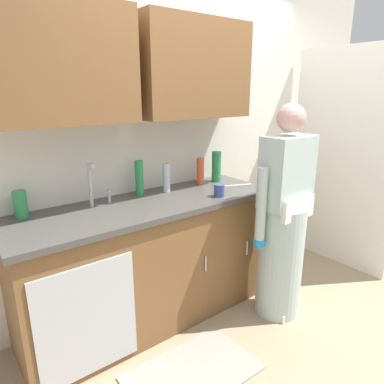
# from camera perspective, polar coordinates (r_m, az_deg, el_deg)

# --- Properties ---
(ground_plane) EXTENTS (9.00, 9.00, 0.00)m
(ground_plane) POSITION_cam_1_polar(r_m,az_deg,el_deg) (2.75, 12.41, -22.14)
(ground_plane) COLOR #998466
(kitchen_wall_with_uppers) EXTENTS (4.80, 0.44, 2.70)m
(kitchen_wall_with_uppers) POSITION_cam_1_polar(r_m,az_deg,el_deg) (2.81, -3.46, 11.87)
(kitchen_wall_with_uppers) COLOR silver
(kitchen_wall_with_uppers) RESTS_ON ground
(closet_door_panel) EXTENTS (0.04, 1.10, 2.10)m
(closet_door_panel) POSITION_cam_1_polar(r_m,az_deg,el_deg) (3.66, 23.57, 4.87)
(closet_door_panel) COLOR silver
(closet_door_panel) RESTS_ON ground
(counter_cabinet) EXTENTS (1.90, 0.62, 0.90)m
(counter_cabinet) POSITION_cam_1_polar(r_m,az_deg,el_deg) (2.65, -7.00, -11.84)
(counter_cabinet) COLOR brown
(counter_cabinet) RESTS_ON ground
(countertop) EXTENTS (1.96, 0.66, 0.04)m
(countertop) POSITION_cam_1_polar(r_m,az_deg,el_deg) (2.46, -7.34, -2.13)
(countertop) COLOR #474442
(countertop) RESTS_ON counter_cabinet
(sink) EXTENTS (0.50, 0.36, 0.35)m
(sink) POSITION_cam_1_polar(r_m,az_deg,el_deg) (2.34, -14.04, -3.39)
(sink) COLOR #B7BABF
(sink) RESTS_ON counter_cabinet
(person_at_sink) EXTENTS (0.55, 0.34, 1.62)m
(person_at_sink) POSITION_cam_1_polar(r_m,az_deg,el_deg) (2.68, 14.75, -6.18)
(person_at_sink) COLOR white
(person_at_sink) RESTS_ON ground
(floor_mat) EXTENTS (0.80, 0.50, 0.01)m
(floor_mat) POSITION_cam_1_polar(r_m,az_deg,el_deg) (2.43, 0.05, -27.78)
(floor_mat) COLOR gray
(floor_mat) RESTS_ON ground
(bottle_soap) EXTENTS (0.06, 0.06, 0.26)m
(bottle_soap) POSITION_cam_1_polar(r_m,az_deg,el_deg) (2.60, -8.73, 2.29)
(bottle_soap) COLOR #2D8C4C
(bottle_soap) RESTS_ON countertop
(bottle_cleaner_spray) EXTENTS (0.08, 0.08, 0.26)m
(bottle_cleaner_spray) POSITION_cam_1_polar(r_m,az_deg,el_deg) (2.98, 4.07, 4.24)
(bottle_cleaner_spray) COLOR #2D8C4C
(bottle_cleaner_spray) RESTS_ON countertop
(bottle_water_short) EXTENTS (0.06, 0.06, 0.22)m
(bottle_water_short) POSITION_cam_1_polar(r_m,az_deg,el_deg) (2.88, 1.38, 3.47)
(bottle_water_short) COLOR #E05933
(bottle_water_short) RESTS_ON countertop
(bottle_dish_liquid) EXTENTS (0.06, 0.06, 0.22)m
(bottle_dish_liquid) POSITION_cam_1_polar(r_m,az_deg,el_deg) (2.67, -4.26, 2.39)
(bottle_dish_liquid) COLOR silver
(bottle_dish_liquid) RESTS_ON countertop
(bottle_water_tall) EXTENTS (0.08, 0.08, 0.17)m
(bottle_water_tall) POSITION_cam_1_polar(r_m,az_deg,el_deg) (2.36, -26.56, -1.86)
(bottle_water_tall) COLOR #2D8C4C
(bottle_water_tall) RESTS_ON countertop
(cup_by_sink) EXTENTS (0.08, 0.08, 0.09)m
(cup_by_sink) POSITION_cam_1_polar(r_m,az_deg,el_deg) (2.57, 4.52, 0.27)
(cup_by_sink) COLOR #33478C
(cup_by_sink) RESTS_ON countertop
(knife_on_counter) EXTENTS (0.23, 0.11, 0.01)m
(knife_on_counter) POSITION_cam_1_polar(r_m,az_deg,el_deg) (2.88, 7.63, 1.12)
(knife_on_counter) COLOR silver
(knife_on_counter) RESTS_ON countertop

